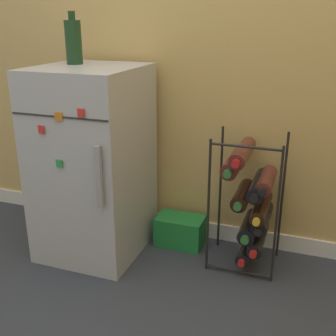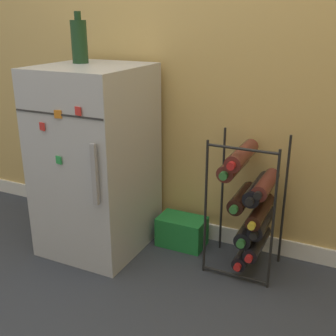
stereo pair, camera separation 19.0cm
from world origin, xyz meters
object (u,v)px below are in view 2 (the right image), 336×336
at_px(mini_fridge, 96,160).
at_px(soda_box, 182,231).
at_px(fridge_top_bottle, 79,41).
at_px(wine_rack, 251,204).

height_order(mini_fridge, soda_box, mini_fridge).
height_order(mini_fridge, fridge_top_bottle, fridge_top_bottle).
distance_m(mini_fridge, fridge_top_bottle, 0.59).
xyz_separation_m(mini_fridge, soda_box, (0.41, 0.17, -0.39)).
bearing_deg(wine_rack, fridge_top_bottle, -177.09).
bearing_deg(soda_box, wine_rack, -9.74).
relative_size(wine_rack, fridge_top_bottle, 2.73).
height_order(mini_fridge, wine_rack, mini_fridge).
bearing_deg(mini_fridge, fridge_top_bottle, 150.16).
bearing_deg(wine_rack, soda_box, 170.26).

